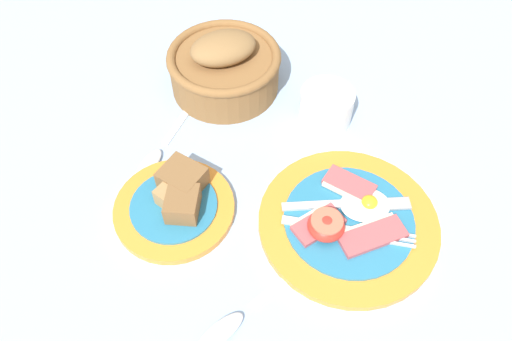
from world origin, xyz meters
TOP-DOWN VIEW (x-y plane):
  - ground_plane at (0.00, 0.00)m, footprint 3.00×3.00m
  - breakfast_plate at (0.09, -0.03)m, footprint 0.26×0.26m
  - bread_plate at (-0.15, 0.03)m, footprint 0.18×0.18m
  - sugar_cup at (0.09, 0.18)m, footprint 0.09×0.09m
  - bread_basket at (-0.07, 0.28)m, footprint 0.19×0.19m
  - teaspoon_by_saucer at (-0.08, -0.15)m, footprint 0.17×0.13m
  - teaspoon_near_cup at (-0.19, 0.13)m, footprint 0.11×0.18m

SIDE VIEW (x-z plane):
  - ground_plane at x=0.00m, z-range 0.00..0.00m
  - teaspoon_by_saucer at x=-0.08m, z-range 0.00..0.01m
  - teaspoon_near_cup at x=-0.19m, z-range 0.00..0.01m
  - breakfast_plate at x=0.09m, z-range -0.01..0.03m
  - bread_plate at x=-0.15m, z-range -0.01..0.04m
  - sugar_cup at x=0.09m, z-range 0.00..0.06m
  - bread_basket at x=-0.07m, z-range -0.01..0.10m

